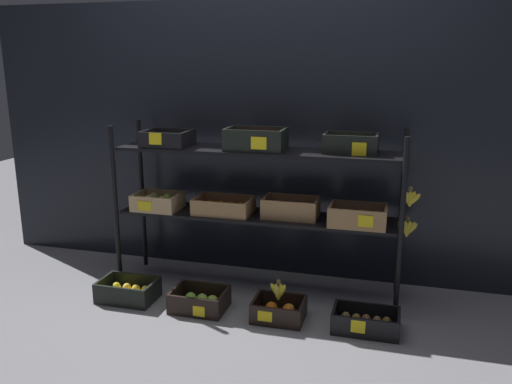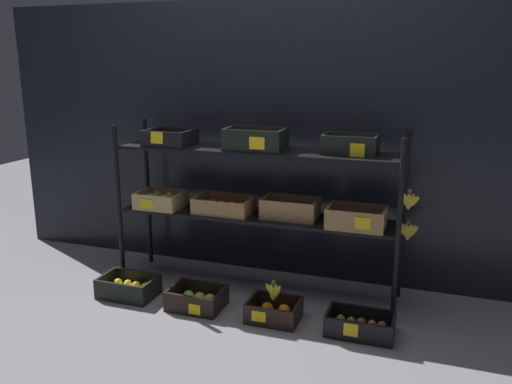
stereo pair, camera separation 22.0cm
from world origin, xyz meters
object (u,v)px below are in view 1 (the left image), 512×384
Objects in this scene: crate_ground_lemon at (128,292)px; crate_ground_orange at (279,311)px; banana_bunch_loose at (278,291)px; crate_ground_apple_green at (199,302)px; display_rack at (259,185)px; crate_ground_kiwi at (366,323)px.

crate_ground_lemon reaches higher than crate_ground_orange.
banana_bunch_loose reaches higher than crate_ground_lemon.
crate_ground_apple_green reaches higher than crate_ground_orange.
crate_ground_kiwi is at bearing -27.18° from display_rack.
display_rack is 15.15× the size of banana_bunch_loose.
crate_ground_kiwi is 2.92× the size of banana_bunch_loose.
crate_ground_lemon is at bearing -179.90° from banana_bunch_loose.
crate_ground_apple_green is at bearing -179.86° from crate_ground_kiwi.
display_rack reaches higher than crate_ground_kiwi.
crate_ground_orange is 0.13m from banana_bunch_loose.
display_rack reaches higher than banana_bunch_loose.
crate_ground_apple_green is at bearing -126.00° from display_rack.
crate_ground_orange is at bearing -10.90° from banana_bunch_loose.
banana_bunch_loose is (-0.00, 0.00, 0.13)m from crate_ground_orange.
display_rack is at bearing 26.03° from crate_ground_lemon.
banana_bunch_loose is at bearing 0.10° from crate_ground_lemon.
crate_ground_orange is 2.35× the size of banana_bunch_loose.
crate_ground_kiwi is (0.51, -0.00, -0.00)m from crate_ground_orange.
banana_bunch_loose reaches higher than crate_ground_apple_green.
crate_ground_lemon is (-0.77, -0.37, -0.67)m from display_rack.
banana_bunch_loose is (0.22, -0.37, -0.55)m from display_rack.
crate_ground_lemon reaches higher than crate_ground_apple_green.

